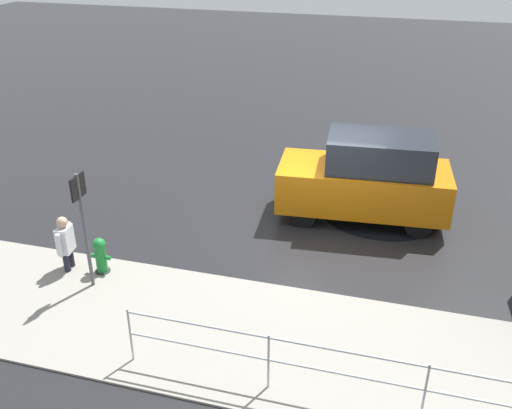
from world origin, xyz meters
name	(u,v)px	position (x,y,z in m)	size (l,w,h in m)	color
ground_plane	(320,226)	(0.00, 0.00, 0.00)	(60.00, 60.00, 0.00)	black
kerb_strip	(278,342)	(0.00, 4.20, 0.02)	(24.00, 3.20, 0.04)	gray
moving_hatchback	(367,178)	(-0.93, -0.72, 1.03)	(4.02, 2.01, 2.06)	orange
fire_hydrant	(101,256)	(3.90, 3.08, 0.40)	(0.42, 0.31, 0.80)	#197A2D
pedestrian	(65,241)	(4.60, 3.16, 0.68)	(0.28, 0.57, 1.22)	silver
metal_railing	(345,367)	(-1.23, 5.24, 0.73)	(6.81, 0.04, 1.05)	#B7BABF
sign_post	(82,215)	(3.85, 3.55, 1.58)	(0.07, 0.44, 2.40)	#4C4C51
puddle_patch	(381,209)	(-1.31, -1.21, 0.00)	(3.07, 3.07, 0.01)	black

